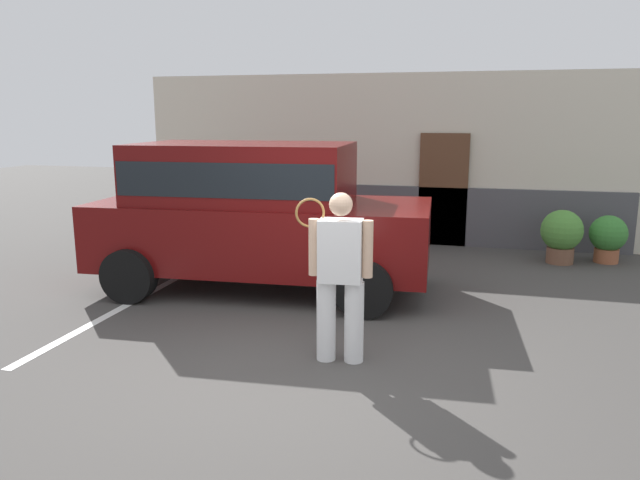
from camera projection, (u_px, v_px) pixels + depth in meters
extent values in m
plane|color=#423F3D|center=(306.00, 372.00, 5.79)|extent=(40.00, 40.00, 0.00)
cube|color=silver|center=(131.00, 303.00, 7.91)|extent=(0.12, 4.40, 0.01)
cube|color=beige|center=(397.00, 159.00, 11.57)|extent=(10.10, 0.30, 3.20)
cube|color=#4C4C51|center=(394.00, 214.00, 11.59)|extent=(8.49, 0.10, 1.10)
cube|color=brown|center=(443.00, 190.00, 11.25)|extent=(0.90, 0.06, 2.10)
cube|color=#590C0C|center=(263.00, 234.00, 8.42)|extent=(4.71, 2.17, 0.90)
cube|color=#590C0C|center=(244.00, 172.00, 8.29)|extent=(3.00, 1.93, 0.80)
cube|color=black|center=(244.00, 174.00, 8.30)|extent=(2.94, 1.95, 0.44)
cylinder|color=black|center=(379.00, 254.00, 9.13)|extent=(0.73, 0.30, 0.72)
cylinder|color=black|center=(364.00, 289.00, 7.30)|extent=(0.73, 0.30, 0.72)
cylinder|color=black|center=(188.00, 245.00, 9.71)|extent=(0.73, 0.30, 0.72)
cylinder|color=black|center=(129.00, 276.00, 7.89)|extent=(0.73, 0.30, 0.72)
cylinder|color=white|center=(354.00, 322.00, 5.97)|extent=(0.19, 0.19, 0.83)
cylinder|color=white|center=(326.00, 320.00, 6.02)|extent=(0.19, 0.19, 0.83)
cube|color=white|center=(341.00, 251.00, 5.85)|extent=(0.44, 0.30, 0.61)
sphere|color=beige|center=(341.00, 204.00, 5.76)|extent=(0.23, 0.23, 0.23)
cylinder|color=beige|center=(368.00, 249.00, 5.80)|extent=(0.11, 0.11, 0.56)
cylinder|color=beige|center=(314.00, 247.00, 5.89)|extent=(0.11, 0.11, 0.56)
torus|color=olive|center=(310.00, 213.00, 5.88)|extent=(0.28, 0.13, 0.29)
cylinder|color=olive|center=(310.00, 236.00, 5.93)|extent=(0.03, 0.03, 0.20)
cylinder|color=brown|center=(560.00, 255.00, 10.04)|extent=(0.44, 0.44, 0.27)
sphere|color=#4C8C38|center=(562.00, 230.00, 9.96)|extent=(0.68, 0.68, 0.68)
cylinder|color=#9E5638|center=(606.00, 255.00, 10.09)|extent=(0.39, 0.39, 0.24)
sphere|color=#387F33|center=(608.00, 233.00, 10.01)|extent=(0.60, 0.60, 0.60)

